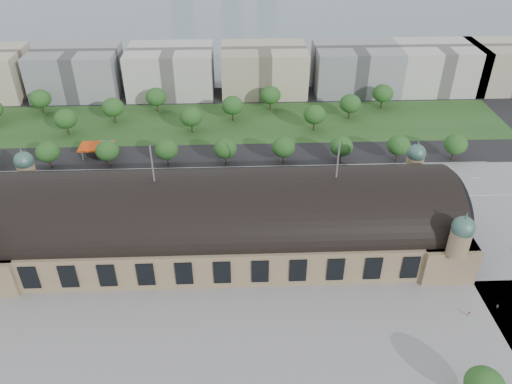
{
  "coord_description": "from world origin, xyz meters",
  "views": [
    {
      "loc": [
        5.58,
        -127.78,
        105.42
      ],
      "look_at": [
        10.98,
        10.23,
        14.0
      ],
      "focal_mm": 35.0,
      "sensor_mm": 36.0,
      "label": 1
    }
  ],
  "objects_px": {
    "petrol_station": "(101,146)",
    "traffic_car_2": "(67,199)",
    "traffic_car_4": "(267,195)",
    "traffic_car_6": "(394,182)",
    "traffic_car_5": "(283,178)",
    "bus_east": "(250,187)",
    "parked_car_6": "(137,209)",
    "bus_west": "(178,191)",
    "parked_car_0": "(6,205)",
    "parked_car_1": "(45,211)",
    "pedestrian_2": "(498,306)",
    "parked_car_3": "(60,206)",
    "parked_car_2": "(40,211)",
    "bus_mid": "(263,188)",
    "pedestrian_0": "(469,314)",
    "parked_car_4": "(155,206)",
    "traffic_car_3": "(129,172)",
    "parked_car_5": "(113,208)",
    "traffic_car_1": "(29,174)"
  },
  "relations": [
    {
      "from": "petrol_station",
      "to": "traffic_car_2",
      "type": "height_order",
      "value": "petrol_station"
    },
    {
      "from": "traffic_car_4",
      "to": "traffic_car_6",
      "type": "bearing_deg",
      "value": 92.32
    },
    {
      "from": "traffic_car_5",
      "to": "bus_east",
      "type": "xyz_separation_m",
      "value": [
        -13.47,
        -7.87,
        1.0
      ]
    },
    {
      "from": "parked_car_6",
      "to": "bus_west",
      "type": "height_order",
      "value": "bus_west"
    },
    {
      "from": "bus_east",
      "to": "parked_car_0",
      "type": "bearing_deg",
      "value": 93.44
    },
    {
      "from": "traffic_car_4",
      "to": "traffic_car_6",
      "type": "distance_m",
      "value": 50.72
    },
    {
      "from": "traffic_car_2",
      "to": "bus_east",
      "type": "bearing_deg",
      "value": 96.69
    },
    {
      "from": "traffic_car_4",
      "to": "bus_west",
      "type": "height_order",
      "value": "bus_west"
    },
    {
      "from": "traffic_car_2",
      "to": "petrol_station",
      "type": "bearing_deg",
      "value": 176.03
    },
    {
      "from": "traffic_car_5",
      "to": "traffic_car_6",
      "type": "bearing_deg",
      "value": -88.11
    },
    {
      "from": "parked_car_1",
      "to": "pedestrian_2",
      "type": "distance_m",
      "value": 151.67
    },
    {
      "from": "parked_car_0",
      "to": "parked_car_3",
      "type": "relative_size",
      "value": 1.0
    },
    {
      "from": "bus_east",
      "to": "pedestrian_2",
      "type": "xyz_separation_m",
      "value": [
        68.08,
        -63.0,
        -0.81
      ]
    },
    {
      "from": "parked_car_2",
      "to": "bus_mid",
      "type": "xyz_separation_m",
      "value": [
        80.95,
        10.39,
        0.91
      ]
    },
    {
      "from": "bus_mid",
      "to": "bus_east",
      "type": "distance_m",
      "value": 4.79
    },
    {
      "from": "petrol_station",
      "to": "pedestrian_0",
      "type": "relative_size",
      "value": 8.25
    },
    {
      "from": "parked_car_4",
      "to": "petrol_station",
      "type": "bearing_deg",
      "value": 177.7
    },
    {
      "from": "parked_car_1",
      "to": "traffic_car_3",
      "type": "bearing_deg",
      "value": 99.2
    },
    {
      "from": "parked_car_2",
      "to": "traffic_car_2",
      "type": "bearing_deg",
      "value": 94.66
    },
    {
      "from": "traffic_car_5",
      "to": "parked_car_5",
      "type": "relative_size",
      "value": 0.87
    },
    {
      "from": "parked_car_1",
      "to": "parked_car_4",
      "type": "xyz_separation_m",
      "value": [
        39.46,
        1.22,
        0.08
      ]
    },
    {
      "from": "parked_car_4",
      "to": "bus_east",
      "type": "distance_m",
      "value": 36.29
    },
    {
      "from": "petrol_station",
      "to": "pedestrian_2",
      "type": "relative_size",
      "value": 7.63
    },
    {
      "from": "parked_car_2",
      "to": "bus_east",
      "type": "xyz_separation_m",
      "value": [
        76.2,
        11.0,
        1.08
      ]
    },
    {
      "from": "traffic_car_3",
      "to": "parked_car_2",
      "type": "xyz_separation_m",
      "value": [
        -27.61,
        -26.13,
        -0.09
      ]
    },
    {
      "from": "parked_car_3",
      "to": "bus_mid",
      "type": "xyz_separation_m",
      "value": [
        74.45,
        7.61,
        0.73
      ]
    },
    {
      "from": "pedestrian_0",
      "to": "parked_car_2",
      "type": "bearing_deg",
      "value": 154.49
    },
    {
      "from": "traffic_car_2",
      "to": "parked_car_5",
      "type": "bearing_deg",
      "value": 74.63
    },
    {
      "from": "bus_mid",
      "to": "bus_east",
      "type": "relative_size",
      "value": 0.9
    },
    {
      "from": "petrol_station",
      "to": "parked_car_1",
      "type": "bearing_deg",
      "value": -103.81
    },
    {
      "from": "parked_car_5",
      "to": "pedestrian_0",
      "type": "height_order",
      "value": "pedestrian_0"
    },
    {
      "from": "bus_west",
      "to": "traffic_car_1",
      "type": "bearing_deg",
      "value": 75.08
    },
    {
      "from": "petrol_station",
      "to": "traffic_car_6",
      "type": "relative_size",
      "value": 2.37
    },
    {
      "from": "traffic_car_4",
      "to": "traffic_car_6",
      "type": "height_order",
      "value": "traffic_car_6"
    },
    {
      "from": "parked_car_6",
      "to": "parked_car_5",
      "type": "bearing_deg",
      "value": -131.46
    },
    {
      "from": "traffic_car_1",
      "to": "traffic_car_3",
      "type": "height_order",
      "value": "traffic_car_1"
    },
    {
      "from": "traffic_car_4",
      "to": "parked_car_0",
      "type": "height_order",
      "value": "parked_car_0"
    },
    {
      "from": "parked_car_2",
      "to": "bus_west",
      "type": "relative_size",
      "value": 0.4
    },
    {
      "from": "traffic_car_6",
      "to": "parked_car_5",
      "type": "bearing_deg",
      "value": -83.23
    },
    {
      "from": "traffic_car_5",
      "to": "pedestrian_2",
      "type": "bearing_deg",
      "value": -134.43
    },
    {
      "from": "traffic_car_2",
      "to": "pedestrian_2",
      "type": "relative_size",
      "value": 2.9
    },
    {
      "from": "parked_car_5",
      "to": "bus_west",
      "type": "relative_size",
      "value": 0.45
    },
    {
      "from": "traffic_car_2",
      "to": "traffic_car_5",
      "type": "relative_size",
      "value": 1.21
    },
    {
      "from": "parked_car_0",
      "to": "parked_car_2",
      "type": "distance_m",
      "value": 13.95
    },
    {
      "from": "traffic_car_1",
      "to": "parked_car_1",
      "type": "height_order",
      "value": "traffic_car_1"
    },
    {
      "from": "bus_west",
      "to": "petrol_station",
      "type": "bearing_deg",
      "value": 45.75
    },
    {
      "from": "parked_car_3",
      "to": "bus_west",
      "type": "bearing_deg",
      "value": 74.63
    },
    {
      "from": "traffic_car_3",
      "to": "parked_car_4",
      "type": "bearing_deg",
      "value": -152.68
    },
    {
      "from": "petrol_station",
      "to": "traffic_car_5",
      "type": "relative_size",
      "value": 3.19
    },
    {
      "from": "traffic_car_1",
      "to": "parked_car_6",
      "type": "bearing_deg",
      "value": -116.04
    }
  ]
}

